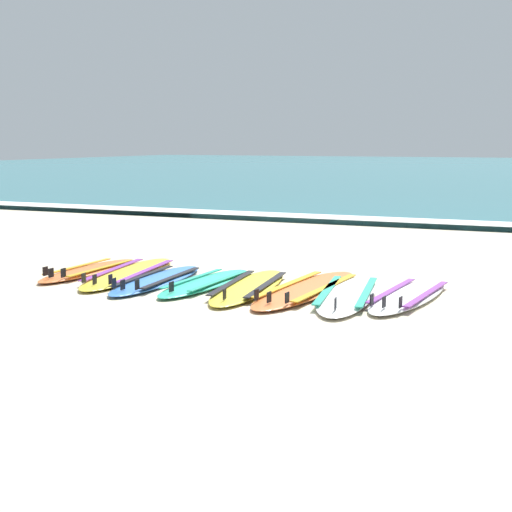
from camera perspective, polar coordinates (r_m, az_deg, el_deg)
ground_plane at (r=8.86m, az=-0.81°, el=-2.35°), size 80.00×80.00×0.00m
wave_foam_strip at (r=15.65m, az=10.17°, el=2.53°), size 80.00×0.88×0.11m
surfboard_0 at (r=10.02m, az=-12.41°, el=-1.05°), size 0.50×1.96×0.18m
surfboard_1 at (r=9.71m, az=-9.51°, el=-1.27°), size 0.98×2.51×0.18m
surfboard_2 at (r=9.19m, az=-7.45°, el=-1.78°), size 0.68×2.15×0.18m
surfboard_3 at (r=8.95m, az=-3.79°, el=-2.01°), size 0.54×2.01×0.18m
surfboard_4 at (r=8.70m, az=-0.53°, el=-2.31°), size 0.86×2.33×0.18m
surfboard_5 at (r=8.58m, az=3.85°, el=-2.48°), size 0.78×2.56×0.18m
surfboard_6 at (r=8.35m, az=6.86°, el=-2.85°), size 0.98×2.44×0.18m
surfboard_7 at (r=8.37m, az=11.42°, el=-2.93°), size 0.71×2.19×0.18m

